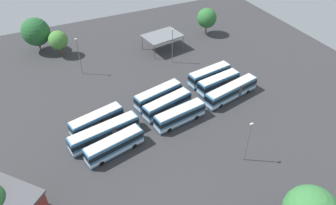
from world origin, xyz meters
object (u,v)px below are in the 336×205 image
object	(u,v)px
bus_row0_slot1	(218,83)
lamp_post_near_entrance	(172,45)
bus_row1_slot1	(167,105)
bus_row1_slot2	(180,115)
bus_row0_slot0	(209,75)
tree_north_edge	(36,32)
bus_row1_slot0	(158,95)
bus_row2_slot0	(97,121)
bus_row2_slot1	(105,133)
bus_row2_slot2	(114,145)
maintenance_shelter	(162,36)
tree_west_edge	(58,40)
lamp_post_mid_lot	(79,55)
bus_row0_slot2	(232,91)
lamp_post_by_building	(248,141)
tree_northwest	(207,18)

from	to	relation	value
bus_row0_slot1	lamp_post_near_entrance	xyz separation A→B (m)	(4.47, -15.13, 3.34)
bus_row1_slot1	bus_row1_slot2	xyz separation A→B (m)	(-0.84, 4.15, -0.00)
bus_row0_slot0	tree_north_edge	xyz separation A→B (m)	(34.46, -32.55, 3.86)
bus_row1_slot0	bus_row2_slot0	distance (m)	14.47
bus_row2_slot1	bus_row2_slot2	distance (m)	3.96
bus_row0_slot1	lamp_post_near_entrance	distance (m)	16.13
maintenance_shelter	bus_row2_slot0	bearing A→B (deg)	43.56
bus_row1_slot0	maintenance_shelter	bearing A→B (deg)	-116.56
bus_row2_slot2	tree_north_edge	bearing A→B (deg)	-81.10
bus_row2_slot1	tree_west_edge	size ratio (longest dim) A/B	1.97
bus_row2_slot0	lamp_post_mid_lot	distance (m)	21.08
bus_row1_slot2	lamp_post_mid_lot	distance (m)	29.82
bus_row0_slot2	tree_north_edge	xyz separation A→B (m)	(35.49, -40.26, 3.85)
bus_row2_slot2	lamp_post_by_building	bearing A→B (deg)	150.58
lamp_post_by_building	bus_row2_slot0	bearing A→B (deg)	-42.15
lamp_post_mid_lot	tree_northwest	world-z (taller)	lamp_post_mid_lot
maintenance_shelter	lamp_post_by_building	bearing A→B (deg)	85.30
bus_row2_slot2	tree_north_edge	size ratio (longest dim) A/B	1.20
bus_row2_slot0	lamp_post_near_entrance	world-z (taller)	lamp_post_near_entrance
bus_row2_slot0	bus_row1_slot2	bearing A→B (deg)	160.36
bus_row1_slot0	bus_row2_slot1	bearing A→B (deg)	24.84
bus_row0_slot0	bus_row2_slot0	xyz separation A→B (m)	(28.47, 4.62, -0.00)
bus_row0_slot1	bus_row0_slot2	xyz separation A→B (m)	(-0.84, 4.04, 0.00)
bus_row2_slot0	tree_north_edge	bearing A→B (deg)	-80.85
bus_row2_slot2	tree_west_edge	world-z (taller)	tree_west_edge
tree_northwest	tree_west_edge	distance (m)	42.08
bus_row1_slot1	lamp_post_mid_lot	distance (m)	25.81
tree_northwest	bus_row2_slot1	bearing A→B (deg)	37.32
bus_row2_slot0	bus_row1_slot1	bearing A→B (deg)	174.63
lamp_post_mid_lot	bus_row0_slot1	bearing A→B (deg)	143.68
bus_row2_slot1	bus_row1_slot1	bearing A→B (deg)	-169.67
maintenance_shelter	bus_row1_slot0	bearing A→B (deg)	63.44
bus_row1_slot0	tree_north_edge	world-z (taller)	tree_north_edge
lamp_post_by_building	lamp_post_near_entrance	bearing A→B (deg)	-94.63
bus_row0_slot2	bus_row1_slot2	xyz separation A→B (m)	(14.02, 2.43, -0.00)
bus_row1_slot1	lamp_post_by_building	bearing A→B (deg)	110.48
bus_row0_slot0	lamp_post_by_building	distance (m)	25.15
bus_row2_slot1	maintenance_shelter	xyz separation A→B (m)	(-24.43, -27.61, 2.23)
bus_row2_slot1	tree_west_edge	bearing A→B (deg)	-87.28
bus_row2_slot2	lamp_post_near_entrance	xyz separation A→B (m)	(-23.13, -23.96, 3.34)
bus_row0_slot2	bus_row2_slot0	world-z (taller)	same
tree_north_edge	lamp_post_near_entrance	bearing A→B (deg)	145.07
bus_row1_slot2	lamp_post_near_entrance	bearing A→B (deg)	-111.98
bus_row1_slot2	tree_northwest	distance (m)	40.78
tree_west_edge	bus_row0_slot1	bearing A→B (deg)	133.94
bus_row2_slot1	lamp_post_mid_lot	world-z (taller)	lamp_post_mid_lot
maintenance_shelter	lamp_post_by_building	size ratio (longest dim) A/B	1.24
bus_row1_slot2	bus_row1_slot0	bearing A→B (deg)	-81.32
bus_row2_slot2	maintenance_shelter	bearing A→B (deg)	-127.05
lamp_post_by_building	bus_row0_slot0	bearing A→B (deg)	-106.61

